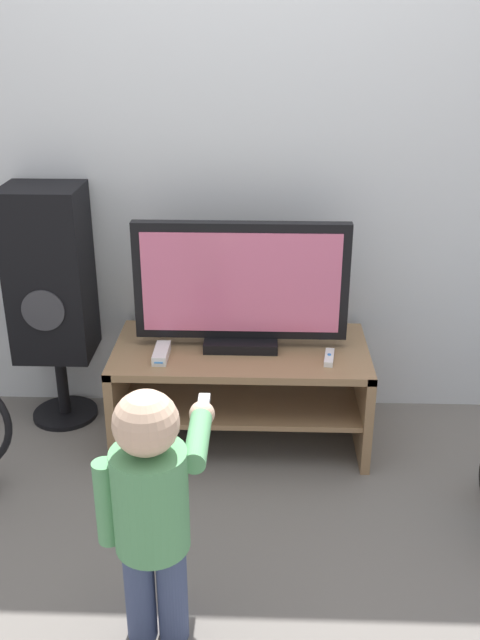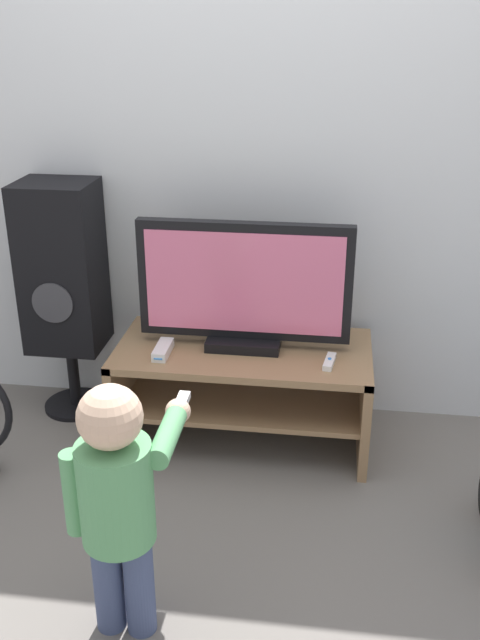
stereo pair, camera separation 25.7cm
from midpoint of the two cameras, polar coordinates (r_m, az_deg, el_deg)
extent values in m
plane|color=slate|center=(2.88, 2.18, -12.15)|extent=(16.00, 16.00, 0.00)
cube|color=silver|center=(2.96, 3.80, 16.10)|extent=(10.00, 0.06, 2.60)
cube|color=#93704C|center=(2.89, 2.82, -2.54)|extent=(1.03, 0.52, 0.03)
cube|color=#93704C|center=(3.00, 2.74, -6.31)|extent=(0.99, 0.48, 0.02)
cube|color=#93704C|center=(3.06, -6.61, -5.29)|extent=(0.04, 0.52, 0.43)
cube|color=#93704C|center=(2.99, 12.35, -6.46)|extent=(0.04, 0.52, 0.43)
cube|color=black|center=(2.90, 2.88, -1.70)|extent=(0.30, 0.20, 0.04)
cube|color=black|center=(2.80, 2.99, 3.08)|extent=(0.85, 0.05, 0.48)
cube|color=#D8668C|center=(2.77, 2.94, 2.88)|extent=(0.78, 0.01, 0.41)
cube|color=white|center=(2.83, -3.61, -2.45)|extent=(0.06, 0.16, 0.04)
cube|color=#3F8CE5|center=(2.75, -3.94, -3.20)|extent=(0.03, 0.00, 0.01)
cube|color=white|center=(2.79, 9.81, -3.36)|extent=(0.05, 0.13, 0.02)
cylinder|color=#337FD8|center=(2.78, 9.83, -3.12)|extent=(0.01, 0.01, 0.00)
cylinder|color=#3F4C72|center=(2.20, -7.02, -20.15)|extent=(0.09, 0.09, 0.33)
cylinder|color=#3F4C72|center=(2.18, -4.51, -20.46)|extent=(0.09, 0.09, 0.33)
cylinder|color=#599E66|center=(1.99, -6.15, -13.69)|extent=(0.21, 0.21, 0.30)
sphere|color=beige|center=(1.85, -6.47, -7.83)|extent=(0.17, 0.17, 0.17)
cylinder|color=#599E66|center=(2.02, -9.50, -13.59)|extent=(0.06, 0.06, 0.25)
cylinder|color=#599E66|center=(2.00, -2.08, -9.25)|extent=(0.06, 0.25, 0.06)
sphere|color=beige|center=(2.11, -1.50, -7.41)|extent=(0.08, 0.08, 0.08)
cube|color=white|center=(2.14, -1.32, -6.86)|extent=(0.03, 0.13, 0.02)
cylinder|color=black|center=(3.37, -10.81, -6.69)|extent=(0.29, 0.29, 0.02)
cylinder|color=black|center=(3.29, -11.01, -4.45)|extent=(0.05, 0.05, 0.32)
cube|color=black|center=(3.09, -11.75, 4.14)|extent=(0.32, 0.28, 0.73)
cylinder|color=#38383D|center=(3.00, -12.44, 1.28)|extent=(0.18, 0.01, 0.18)
camera|label=1|loc=(0.13, -87.30, 1.18)|focal=40.00mm
camera|label=2|loc=(0.13, 92.70, -1.18)|focal=40.00mm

